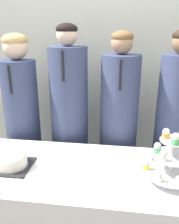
{
  "coord_description": "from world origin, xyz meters",
  "views": [
    {
      "loc": [
        0.21,
        -0.94,
        1.55
      ],
      "look_at": [
        0.03,
        0.37,
        1.08
      ],
      "focal_mm": 38.0,
      "sensor_mm": 36.0,
      "label": 1
    }
  ],
  "objects_px": {
    "round_cake": "(12,160)",
    "student_3": "(172,134)",
    "student_0": "(23,126)",
    "student_2": "(118,132)",
    "cupcake_stand": "(172,158)",
    "student_1": "(70,127)"
  },
  "relations": [
    {
      "from": "student_1",
      "to": "student_3",
      "type": "bearing_deg",
      "value": -0.0
    },
    {
      "from": "cupcake_stand",
      "to": "student_2",
      "type": "distance_m",
      "value": 0.68
    },
    {
      "from": "round_cake",
      "to": "cupcake_stand",
      "type": "relative_size",
      "value": 0.72
    },
    {
      "from": "student_1",
      "to": "student_2",
      "type": "distance_m",
      "value": 0.42
    },
    {
      "from": "round_cake",
      "to": "student_3",
      "type": "xyz_separation_m",
      "value": [
        1.1,
        0.6,
        -0.03
      ]
    },
    {
      "from": "round_cake",
      "to": "student_3",
      "type": "height_order",
      "value": "student_3"
    },
    {
      "from": "student_0",
      "to": "student_3",
      "type": "height_order",
      "value": "student_3"
    },
    {
      "from": "student_0",
      "to": "cupcake_stand",
      "type": "bearing_deg",
      "value": -26.86
    },
    {
      "from": "student_2",
      "to": "student_3",
      "type": "distance_m",
      "value": 0.44
    },
    {
      "from": "round_cake",
      "to": "student_3",
      "type": "distance_m",
      "value": 1.25
    },
    {
      "from": "student_2",
      "to": "cupcake_stand",
      "type": "bearing_deg",
      "value": -61.31
    },
    {
      "from": "student_1",
      "to": "student_3",
      "type": "relative_size",
      "value": 1.03
    },
    {
      "from": "cupcake_stand",
      "to": "student_2",
      "type": "height_order",
      "value": "student_2"
    },
    {
      "from": "student_1",
      "to": "student_3",
      "type": "xyz_separation_m",
      "value": [
        0.85,
        -0.0,
        -0.01
      ]
    },
    {
      "from": "student_1",
      "to": "student_2",
      "type": "bearing_deg",
      "value": -0.0
    },
    {
      "from": "student_0",
      "to": "student_2",
      "type": "bearing_deg",
      "value": 0.0
    },
    {
      "from": "cupcake_stand",
      "to": "student_1",
      "type": "distance_m",
      "value": 0.95
    },
    {
      "from": "round_cake",
      "to": "student_1",
      "type": "relative_size",
      "value": 0.15
    },
    {
      "from": "cupcake_stand",
      "to": "student_3",
      "type": "distance_m",
      "value": 0.61
    },
    {
      "from": "round_cake",
      "to": "student_2",
      "type": "relative_size",
      "value": 0.16
    },
    {
      "from": "student_0",
      "to": "student_3",
      "type": "bearing_deg",
      "value": -0.0
    },
    {
      "from": "student_0",
      "to": "round_cake",
      "type": "bearing_deg",
      "value": -73.63
    }
  ]
}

